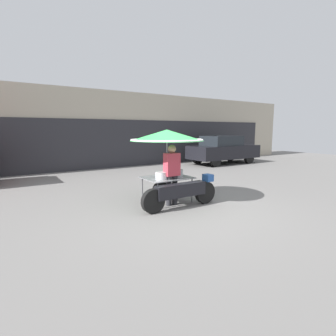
{
  "coord_description": "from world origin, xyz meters",
  "views": [
    {
      "loc": [
        -3.63,
        -4.92,
        1.9
      ],
      "look_at": [
        0.01,
        0.69,
        0.92
      ],
      "focal_mm": 28.0,
      "sensor_mm": 36.0,
      "label": 1
    }
  ],
  "objects_px": {
    "vendor_person": "(172,172)",
    "parked_car": "(223,150)",
    "potted_plant": "(225,151)",
    "vendor_motorcycle_cart": "(169,147)"
  },
  "relations": [
    {
      "from": "vendor_person",
      "to": "parked_car",
      "type": "relative_size",
      "value": 0.37
    },
    {
      "from": "vendor_person",
      "to": "potted_plant",
      "type": "bearing_deg",
      "value": 37.84
    },
    {
      "from": "vendor_person",
      "to": "parked_car",
      "type": "xyz_separation_m",
      "value": [
        6.98,
        5.24,
        -0.05
      ]
    },
    {
      "from": "vendor_person",
      "to": "parked_car",
      "type": "bearing_deg",
      "value": 36.91
    },
    {
      "from": "vendor_motorcycle_cart",
      "to": "parked_car",
      "type": "relative_size",
      "value": 0.51
    },
    {
      "from": "parked_car",
      "to": "potted_plant",
      "type": "bearing_deg",
      "value": 41.6
    },
    {
      "from": "vendor_person",
      "to": "potted_plant",
      "type": "distance_m",
      "value": 10.87
    },
    {
      "from": "parked_car",
      "to": "vendor_motorcycle_cart",
      "type": "bearing_deg",
      "value": -144.0
    },
    {
      "from": "vendor_person",
      "to": "parked_car",
      "type": "distance_m",
      "value": 8.73
    },
    {
      "from": "vendor_motorcycle_cart",
      "to": "vendor_person",
      "type": "distance_m",
      "value": 0.65
    }
  ]
}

